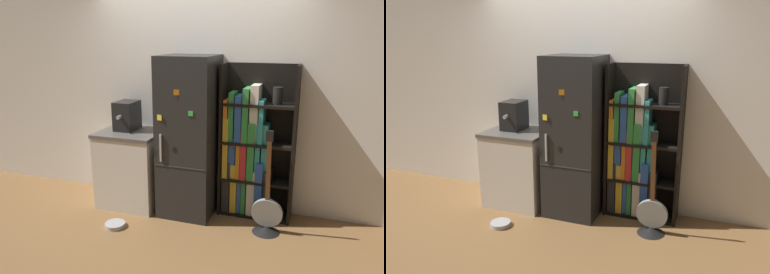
{
  "view_description": "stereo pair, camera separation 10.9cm",
  "coord_description": "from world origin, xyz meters",
  "views": [
    {
      "loc": [
        1.36,
        -3.66,
        1.99
      ],
      "look_at": [
        0.03,
        0.15,
        0.9
      ],
      "focal_mm": 35.0,
      "sensor_mm": 36.0,
      "label": 1
    },
    {
      "loc": [
        1.47,
        -3.62,
        1.99
      ],
      "look_at": [
        0.03,
        0.15,
        0.9
      ],
      "focal_mm": 35.0,
      "sensor_mm": 36.0,
      "label": 2
    }
  ],
  "objects": [
    {
      "name": "ground_plane",
      "position": [
        0.0,
        0.0,
        0.0
      ],
      "size": [
        16.0,
        16.0,
        0.0
      ],
      "primitive_type": "plane",
      "color": "olive"
    },
    {
      "name": "wall_back",
      "position": [
        0.0,
        0.47,
        1.3
      ],
      "size": [
        8.0,
        0.05,
        2.6
      ],
      "color": "white",
      "rests_on": "ground_plane"
    },
    {
      "name": "refrigerator",
      "position": [
        -0.0,
        0.14,
        0.9
      ],
      "size": [
        0.59,
        0.64,
        1.8
      ],
      "color": "black",
      "rests_on": "ground_plane"
    },
    {
      "name": "bookshelf",
      "position": [
        0.67,
        0.32,
        0.74
      ],
      "size": [
        0.81,
        0.31,
        1.71
      ],
      "color": "black",
      "rests_on": "ground_plane"
    },
    {
      "name": "kitchen_counter",
      "position": [
        -0.73,
        0.13,
        0.46
      ],
      "size": [
        0.73,
        0.66,
        0.91
      ],
      "color": "silver",
      "rests_on": "ground_plane"
    },
    {
      "name": "espresso_machine",
      "position": [
        -0.8,
        0.19,
        1.08
      ],
      "size": [
        0.23,
        0.37,
        0.34
      ],
      "color": "black",
      "rests_on": "kitchen_counter"
    },
    {
      "name": "guitar",
      "position": [
        0.93,
        -0.08,
        0.17
      ],
      "size": [
        0.32,
        0.29,
        1.13
      ],
      "color": "black",
      "rests_on": "ground_plane"
    },
    {
      "name": "pet_bowl",
      "position": [
        -0.62,
        -0.5,
        0.03
      ],
      "size": [
        0.22,
        0.22,
        0.05
      ],
      "color": "#B7B7BC",
      "rests_on": "ground_plane"
    }
  ]
}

